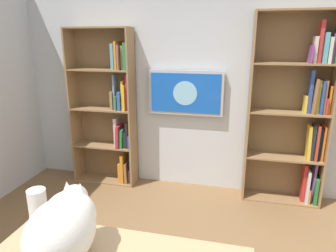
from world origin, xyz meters
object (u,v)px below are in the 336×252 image
(bookshelf_right, at_px, (111,110))
(wall_mounted_tv, at_px, (186,93))
(paper_towel_roll, at_px, (38,210))
(bookshelf_left, at_px, (298,113))
(cat, at_px, (64,226))

(bookshelf_right, xyz_separation_m, wall_mounted_tv, (-0.97, -0.08, 0.25))
(wall_mounted_tv, xyz_separation_m, paper_towel_roll, (0.50, 2.26, -0.36))
(bookshelf_left, height_order, bookshelf_right, bookshelf_left)
(bookshelf_right, bearing_deg, paper_towel_roll, 102.24)
(bookshelf_right, xyz_separation_m, paper_towel_roll, (-0.47, 2.17, -0.11))
(wall_mounted_tv, bearing_deg, bookshelf_left, 176.53)
(bookshelf_right, relative_size, wall_mounted_tv, 2.18)
(wall_mounted_tv, xyz_separation_m, cat, (0.21, 2.44, -0.30))
(bookshelf_left, xyz_separation_m, cat, (1.52, 2.36, -0.14))
(bookshelf_left, xyz_separation_m, paper_towel_roll, (1.81, 2.18, -0.20))
(bookshelf_right, height_order, cat, bookshelf_right)
(paper_towel_roll, bearing_deg, cat, 147.78)
(wall_mounted_tv, distance_m, paper_towel_roll, 2.34)
(bookshelf_left, relative_size, paper_towel_roll, 8.12)
(bookshelf_right, bearing_deg, wall_mounted_tv, -175.22)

